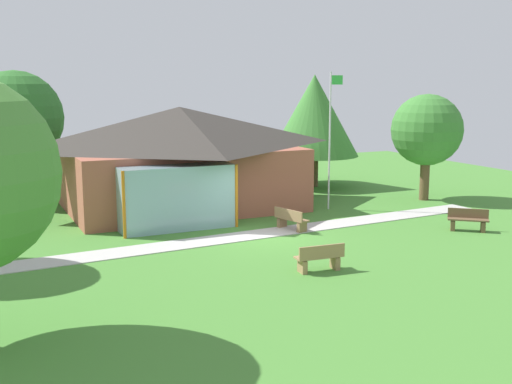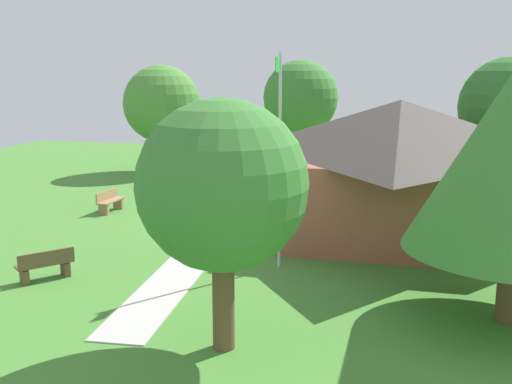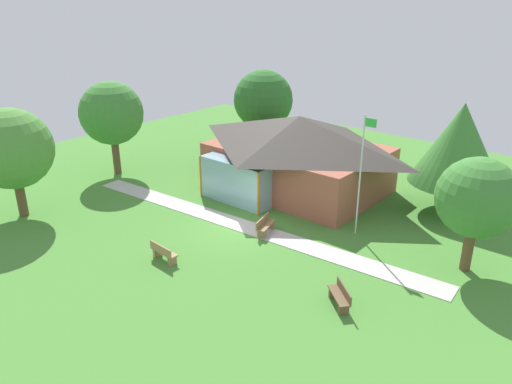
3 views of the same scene
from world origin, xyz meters
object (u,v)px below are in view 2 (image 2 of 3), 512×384
tree_west_hedge (301,98)px  pavilion (394,161)px  bench_front_center (110,202)px  tree_behind_pavilion_left (509,107)px  bench_lawn_far_right (45,266)px  tree_lawn_corner (162,104)px  tree_east_hedge (222,186)px  flagpole (279,152)px  bench_rear_near_path (218,219)px

tree_west_hedge → pavilion: bearing=26.3°
bench_front_center → tree_behind_pavilion_left: bearing=118.0°
pavilion → bench_lawn_far_right: bearing=-46.1°
bench_front_center → tree_lawn_corner: size_ratio=0.26×
bench_front_center → tree_behind_pavilion_left: tree_behind_pavilion_left is taller
pavilion → tree_east_hedge: (11.29, -3.01, 1.00)m
flagpole → bench_rear_near_path: bearing=-140.1°
tree_west_hedge → tree_lawn_corner: tree_west_hedge is taller
tree_east_hedge → tree_lawn_corner: 22.44m
pavilion → tree_behind_pavilion_left: tree_behind_pavilion_left is taller
bench_front_center → tree_west_hedge: size_ratio=0.25×
tree_lawn_corner → tree_east_hedge: bearing=25.6°
pavilion → tree_west_hedge: size_ratio=1.77×
flagpole → bench_front_center: size_ratio=3.98×
bench_rear_near_path → tree_lawn_corner: tree_lawn_corner is taller
pavilion → tree_behind_pavilion_left: bearing=143.9°
bench_lawn_far_right → tree_east_hedge: 7.11m
pavilion → bench_lawn_far_right: (8.55, -8.87, -1.95)m
pavilion → tree_lawn_corner: (-8.94, -12.71, 1.39)m
tree_east_hedge → tree_lawn_corner: tree_lawn_corner is taller
tree_west_hedge → tree_east_hedge: bearing=6.0°
tree_behind_pavilion_left → tree_west_hedge: bearing=-113.7°
bench_lawn_far_right → tree_west_hedge: size_ratio=0.23×
bench_lawn_far_right → tree_west_hedge: tree_west_hedge is taller
flagpole → tree_east_hedge: bearing=-0.1°
pavilion → bench_front_center: size_ratio=7.11×
bench_lawn_far_right → tree_west_hedge: (-19.38, 3.51, 3.66)m
bench_lawn_far_right → tree_east_hedge: bearing=-75.3°
bench_lawn_far_right → bench_front_center: size_ratio=0.94×
pavilion → tree_west_hedge: tree_west_hedge is taller
bench_front_center → tree_east_hedge: size_ratio=0.30×
bench_front_center → tree_lawn_corner: 10.36m
pavilion → bench_front_center: pavilion is taller
tree_behind_pavilion_left → tree_east_hedge: bearing=-23.5°
tree_east_hedge → flagpole: bearing=179.9°
tree_west_hedge → tree_behind_pavilion_left: 10.97m
flagpole → bench_front_center: 10.00m
bench_lawn_far_right → pavilion: bearing=-6.3°
flagpole → tree_behind_pavilion_left: tree_behind_pavilion_left is taller
bench_front_center → tree_behind_pavilion_left: size_ratio=0.25×
bench_lawn_far_right → bench_rear_near_path: 6.77m
bench_rear_near_path → tree_behind_pavilion_left: (-8.87, 10.62, 3.57)m
bench_lawn_far_right → tree_lawn_corner: bearing=52.2°
pavilion → tree_behind_pavilion_left: 8.11m
flagpole → bench_lawn_far_right: 7.05m
pavilion → tree_west_hedge: bearing=-153.7°
flagpole → bench_rear_near_path: size_ratio=3.88×
pavilion → bench_lawn_far_right: size_ratio=7.56×
pavilion → bench_rear_near_path: bearing=-67.6°
bench_lawn_far_right → tree_east_hedge: tree_east_hedge is taller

